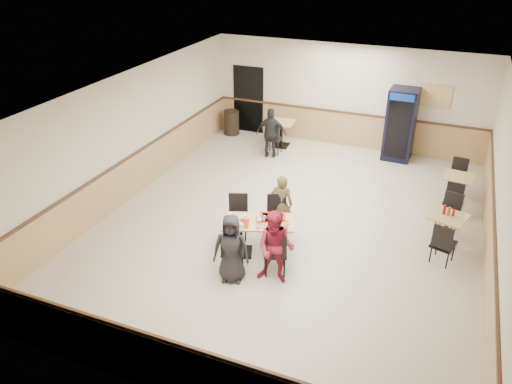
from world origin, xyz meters
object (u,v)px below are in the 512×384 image
at_px(side_table_far, 456,185).
at_px(lone_diner, 271,133).
at_px(main_table, 258,232).
at_px(side_table_near, 446,226).
at_px(diner_man_opposite, 281,204).
at_px(back_table, 281,130).
at_px(trash_bin, 232,122).
at_px(pepsi_cooler, 400,125).
at_px(diner_woman_right, 276,248).
at_px(diner_woman_left, 231,248).

bearing_deg(side_table_far, lone_diner, 169.73).
bearing_deg(main_table, lone_diner, 88.16).
xyz_separation_m(side_table_near, side_table_far, (0.10, 2.05, -0.01)).
relative_size(diner_man_opposite, side_table_near, 1.59).
xyz_separation_m(back_table, trash_bin, (-1.79, 0.35, -0.13)).
distance_m(back_table, pepsi_cooler, 3.41).
bearing_deg(side_table_far, side_table_near, -92.69).
bearing_deg(back_table, main_table, -74.97).
xyz_separation_m(diner_woman_right, back_table, (-2.09, 6.18, -0.21)).
xyz_separation_m(diner_woman_left, side_table_near, (3.57, 2.62, -0.20)).
bearing_deg(diner_man_opposite, diner_woman_right, 94.86).
bearing_deg(diner_man_opposite, back_table, -81.71).
height_order(diner_woman_left, lone_diner, lone_diner).
distance_m(diner_woman_left, side_table_far, 5.95).
distance_m(diner_woman_right, back_table, 6.53).
bearing_deg(lone_diner, pepsi_cooler, -173.93).
distance_m(main_table, lone_diner, 4.86).
height_order(main_table, side_table_far, main_table).
bearing_deg(back_table, diner_woman_right, -71.30).
bearing_deg(pepsi_cooler, diner_woman_left, -104.27).
relative_size(diner_woman_left, diner_man_opposite, 1.02).
relative_size(lone_diner, trash_bin, 1.88).
xyz_separation_m(side_table_near, trash_bin, (-6.70, 4.18, -0.10)).
bearing_deg(trash_bin, side_table_far, -17.38).
relative_size(diner_woman_left, side_table_far, 1.86).
bearing_deg(diner_woman_right, lone_diner, 106.61).
distance_m(diner_woman_left, side_table_near, 4.44).
height_order(diner_woman_left, back_table, diner_woman_left).
bearing_deg(diner_man_opposite, trash_bin, -66.42).
height_order(side_table_far, trash_bin, trash_bin).
bearing_deg(trash_bin, diner_woman_left, -65.30).
distance_m(side_table_far, trash_bin, 7.12).
bearing_deg(diner_woman_left, side_table_near, 20.35).
relative_size(main_table, diner_woman_right, 1.08).
relative_size(diner_man_opposite, back_table, 1.73).
xyz_separation_m(main_table, back_table, (-1.47, 5.49, 0.01)).
xyz_separation_m(lone_diner, side_table_near, (4.91, -2.96, -0.24)).
xyz_separation_m(diner_woman_left, lone_diner, (-1.33, 5.58, 0.04)).
xyz_separation_m(main_table, diner_woman_left, (-0.14, -0.96, 0.18)).
distance_m(side_table_near, side_table_far, 2.05).
distance_m(side_table_far, back_table, 5.31).
distance_m(main_table, trash_bin, 6.70).
bearing_deg(trash_bin, side_table_near, -31.93).
height_order(diner_man_opposite, side_table_near, diner_man_opposite).
height_order(main_table, diner_woman_right, diner_woman_right).
distance_m(diner_man_opposite, trash_bin, 5.97).
xyz_separation_m(diner_woman_right, diner_man_opposite, (-0.48, 1.64, -0.05)).
xyz_separation_m(side_table_far, back_table, (-5.00, 1.78, 0.04)).
bearing_deg(pepsi_cooler, main_table, -105.52).
relative_size(diner_woman_left, side_table_near, 1.62).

